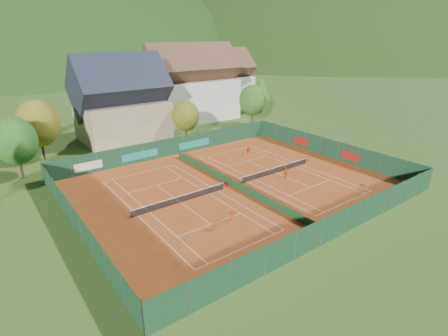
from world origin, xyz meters
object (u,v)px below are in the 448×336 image
hotel_block_b (220,82)px  player_right_far_b (248,149)px  hotel_block_a (191,88)px  chalet (121,105)px  player_left_near (214,224)px  player_left_far (177,180)px  player_right_far_a (246,152)px  player_right_near (286,172)px  ball_hopper (363,186)px  player_left_mid (231,216)px

hotel_block_b → player_right_far_b: size_ratio=12.94×
hotel_block_a → player_right_far_b: bearing=-101.5°
chalet → hotel_block_a: bearing=17.5°
player_left_near → player_left_far: player_left_near is taller
hotel_block_a → chalet: bearing=-162.5°
player_left_far → player_right_far_a: 15.23m
hotel_block_a → player_left_far: bearing=-124.9°
hotel_block_a → player_right_near: bearing=-102.1°
chalet → ball_hopper: chalet is taller
hotel_block_a → player_right_far_b: 27.91m
chalet → hotel_block_b: 35.85m
hotel_block_b → player_left_near: hotel_block_b is taller
hotel_block_a → hotel_block_b: bearing=29.7°
chalet → player_right_far_a: size_ratio=13.69×
hotel_block_a → ball_hopper: (-3.13, -46.92, -6.83)m
player_right_near → player_left_near: bearing=178.3°
chalet → player_right_far_a: bearing=-60.1°
chalet → player_right_far_b: chalet is taller
ball_hopper → player_right_far_a: 19.78m
hotel_block_b → player_right_far_a: hotel_block_b is taller
ball_hopper → chalet: bearing=111.2°
player_right_far_a → player_right_far_b: (1.26, 0.91, 0.08)m
chalet → player_left_far: bearing=-95.8°
player_left_mid → player_left_far: size_ratio=1.06×
hotel_block_b → player_left_mid: bearing=-125.0°
ball_hopper → player_left_near: player_left_near is taller
chalet → hotel_block_b: (33.00, 14.00, -0.01)m
chalet → hotel_block_a: hotel_block_a is taller
player_right_far_a → player_right_far_b: player_right_far_b is taller
player_left_mid → ball_hopper: bearing=0.7°
player_left_near → player_left_far: 13.06m
ball_hopper → player_left_mid: player_left_mid is taller
player_right_far_b → player_left_far: bearing=1.2°
player_right_far_a → player_left_near: bearing=30.2°
hotel_block_b → player_right_far_a: (-20.65, -35.45, -6.03)m
player_left_near → player_right_far_a: (17.76, 16.07, -0.09)m
ball_hopper → player_right_near: player_right_near is taller
hotel_block_a → player_right_far_a: size_ratio=18.25×
hotel_block_a → hotel_block_b: size_ratio=1.25×
hotel_block_b → ball_hopper: hotel_block_b is taller
hotel_block_a → player_left_near: size_ratio=15.82×
player_right_near → player_left_mid: bearing=-179.9°
player_left_mid → hotel_block_a: bearing=75.3°
hotel_block_a → player_right_far_a: bearing=-103.6°
player_left_near → player_right_far_b: 25.50m
ball_hopper → player_right_far_a: player_right_far_a is taller
chalet → hotel_block_a: (19.00, 6.00, 0.76)m
player_left_far → player_right_near: size_ratio=0.78×
ball_hopper → player_left_near: 21.55m
player_right_near → player_right_far_b: (2.76, 11.48, -0.11)m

